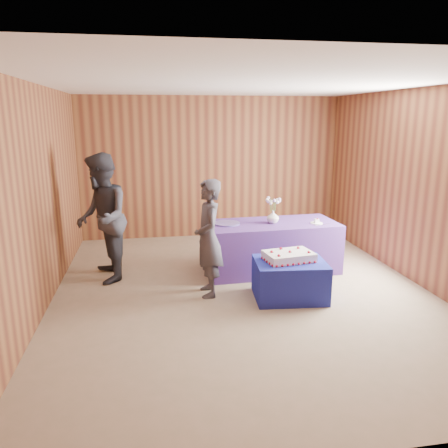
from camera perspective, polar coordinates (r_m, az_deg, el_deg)
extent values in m
plane|color=gray|center=(5.98, 2.51, -8.89)|extent=(6.00, 6.00, 0.00)
cube|color=brown|center=(8.52, -1.67, 7.36)|extent=(5.00, 0.04, 2.70)
cube|color=brown|center=(2.83, 15.76, -6.44)|extent=(5.00, 0.04, 2.70)
cube|color=brown|center=(5.63, -23.10, 2.93)|extent=(0.04, 6.00, 2.70)
cube|color=brown|center=(6.60, 24.46, 4.24)|extent=(0.04, 6.00, 2.70)
cube|color=white|center=(5.53, 2.82, 17.89)|extent=(5.00, 6.00, 0.04)
cube|color=#1B2396|center=(5.78, 8.57, -7.17)|extent=(0.96, 0.78, 0.50)
cube|color=#4A2E81|center=(6.72, 6.09, -2.96)|extent=(2.04, 0.99, 0.75)
cube|color=white|center=(5.71, 8.47, -4.18)|extent=(0.66, 0.49, 0.11)
sphere|color=#B00D26|center=(5.42, 6.53, -5.54)|extent=(0.03, 0.03, 0.03)
sphere|color=#B00D26|center=(5.70, 12.12, -4.82)|extent=(0.03, 0.03, 0.03)
sphere|color=#B00D26|center=(5.77, 4.85, -4.29)|extent=(0.03, 0.03, 0.03)
sphere|color=#B00D26|center=(6.03, 10.19, -3.67)|extent=(0.03, 0.03, 0.03)
sphere|color=#B00D26|center=(5.53, 7.27, -3.96)|extent=(0.04, 0.04, 0.04)
cone|color=#135522|center=(5.54, 7.52, -4.06)|extent=(0.02, 0.03, 0.02)
sphere|color=#B00D26|center=(5.84, 9.52, -3.06)|extent=(0.04, 0.04, 0.04)
cone|color=#135522|center=(5.85, 9.75, -3.16)|extent=(0.02, 0.03, 0.02)
sphere|color=#B00D26|center=(5.69, 8.50, -3.47)|extent=(0.04, 0.04, 0.04)
cone|color=#135522|center=(5.70, 8.74, -3.58)|extent=(0.02, 0.03, 0.02)
imported|color=silver|center=(6.60, 6.40, 0.95)|extent=(0.23, 0.23, 0.19)
cylinder|color=#36692A|center=(6.57, 6.75, 2.43)|extent=(0.01, 0.01, 0.15)
sphere|color=#BAA0D0|center=(6.57, 7.23, 3.10)|extent=(0.05, 0.05, 0.05)
cylinder|color=#36692A|center=(6.59, 6.65, 2.46)|extent=(0.01, 0.01, 0.15)
sphere|color=white|center=(6.62, 6.98, 3.17)|extent=(0.05, 0.05, 0.05)
cylinder|color=#36692A|center=(6.60, 6.49, 2.48)|extent=(0.01, 0.01, 0.15)
sphere|color=#BAA0D0|center=(6.64, 6.57, 3.22)|extent=(0.05, 0.05, 0.05)
cylinder|color=#36692A|center=(6.60, 6.31, 2.48)|extent=(0.01, 0.01, 0.15)
sphere|color=white|center=(6.63, 6.13, 3.22)|extent=(0.05, 0.05, 0.05)
cylinder|color=#36692A|center=(6.58, 6.17, 2.46)|extent=(0.01, 0.01, 0.15)
sphere|color=#BAA0D0|center=(6.60, 5.79, 3.18)|extent=(0.05, 0.05, 0.05)
cylinder|color=#36692A|center=(6.56, 6.12, 2.43)|extent=(0.01, 0.01, 0.15)
sphere|color=white|center=(6.55, 5.65, 3.10)|extent=(0.05, 0.05, 0.05)
cylinder|color=#36692A|center=(6.54, 6.17, 2.39)|extent=(0.01, 0.01, 0.15)
sphere|color=#BAA0D0|center=(6.50, 5.77, 3.02)|extent=(0.05, 0.05, 0.05)
cylinder|color=#36692A|center=(6.53, 6.30, 2.37)|extent=(0.01, 0.01, 0.15)
sphere|color=white|center=(6.47, 6.11, 2.95)|extent=(0.05, 0.05, 0.05)
cylinder|color=#36692A|center=(6.53, 6.48, 2.36)|extent=(0.01, 0.01, 0.15)
sphere|color=#BAA0D0|center=(6.46, 6.57, 2.93)|extent=(0.05, 0.05, 0.05)
cylinder|color=#36692A|center=(6.54, 6.65, 2.37)|extent=(0.01, 0.01, 0.15)
sphere|color=white|center=(6.48, 6.98, 2.95)|extent=(0.05, 0.05, 0.05)
cylinder|color=#36692A|center=(6.55, 6.75, 2.40)|extent=(0.01, 0.01, 0.15)
sphere|color=#BAA0D0|center=(6.52, 7.23, 3.01)|extent=(0.05, 0.05, 0.05)
cylinder|color=#574993|center=(6.52, 0.36, 0.09)|extent=(0.48, 0.48, 0.02)
cylinder|color=white|center=(6.69, 12.00, 0.12)|extent=(0.20, 0.20, 0.01)
cube|color=white|center=(6.68, 12.01, 0.41)|extent=(0.07, 0.06, 0.06)
sphere|color=#B00D26|center=(6.66, 12.09, 0.71)|extent=(0.02, 0.02, 0.02)
cube|color=#B5B5BA|center=(6.63, 12.75, -0.08)|extent=(0.26, 0.09, 0.00)
imported|color=#393741|center=(5.67, -2.05, -1.90)|extent=(0.39, 0.58, 1.54)
imported|color=#2D2E37|center=(6.37, -15.63, 0.71)|extent=(0.83, 0.99, 1.83)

